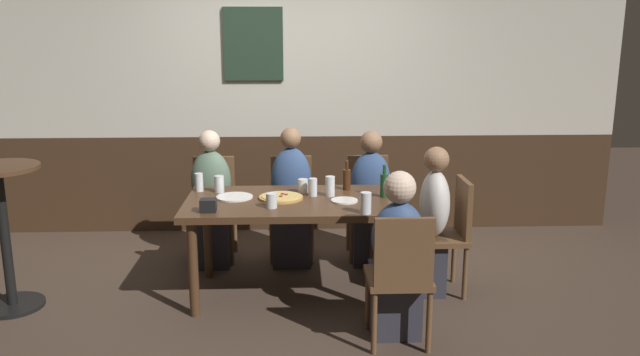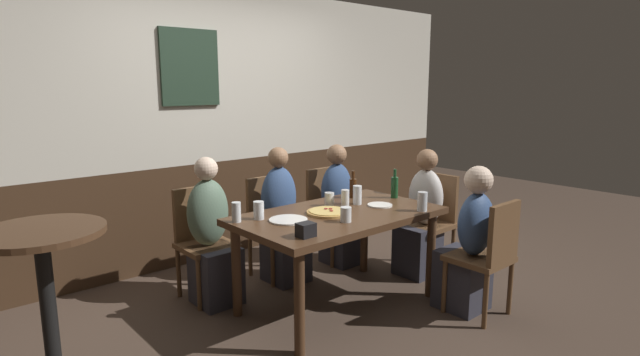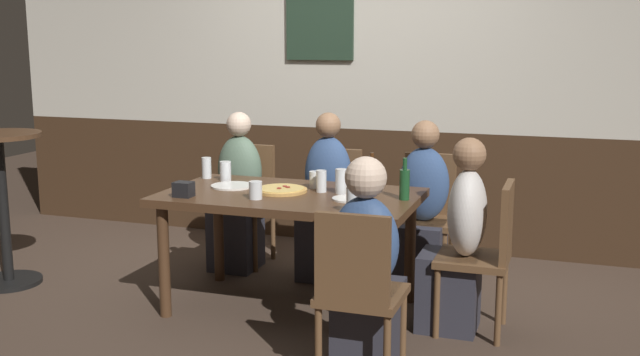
{
  "view_description": "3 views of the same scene",
  "coord_description": "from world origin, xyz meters",
  "px_view_note": "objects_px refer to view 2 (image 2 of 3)",
  "views": [
    {
      "loc": [
        0.04,
        -4.52,
        1.95
      ],
      "look_at": [
        0.22,
        -0.06,
        0.92
      ],
      "focal_mm": 35.49,
      "sensor_mm": 36.0,
      "label": 1
    },
    {
      "loc": [
        -2.5,
        -2.64,
        1.7
      ],
      "look_at": [
        -0.23,
        -0.06,
        1.04
      ],
      "focal_mm": 28.01,
      "sensor_mm": 36.0,
      "label": 2
    },
    {
      "loc": [
        1.62,
        -4.17,
        1.68
      ],
      "look_at": [
        0.16,
        0.09,
        0.83
      ],
      "focal_mm": 42.06,
      "sensor_mm": 36.0,
      "label": 3
    }
  ],
  "objects_px": {
    "plate_white_large": "(288,220)",
    "plate_white_small": "(380,205)",
    "person_left_far": "(212,243)",
    "beer_bottle_brown": "(353,187)",
    "chair_left_far": "(202,236)",
    "highball_clear": "(422,202)",
    "chair_head_east": "(433,217)",
    "pint_glass_amber": "(357,196)",
    "person_right_far": "(340,213)",
    "tumbler_water": "(259,211)",
    "chair_right_far": "(328,208)",
    "person_right_near": "(469,250)",
    "chair_mid_far": "(271,221)",
    "person_head_east": "(421,222)",
    "pizza": "(329,212)",
    "beer_glass_tall": "(346,216)",
    "dining_table": "(338,224)",
    "pint_glass_pale": "(329,200)",
    "beer_glass_half": "(345,199)",
    "person_mid_far": "(282,225)",
    "condiment_caddy": "(306,230)",
    "tumbler_short": "(236,214)",
    "chair_right_near": "(489,252)",
    "side_bar_table": "(50,318)"
  },
  "relations": [
    {
      "from": "chair_mid_far",
      "to": "pint_glass_amber",
      "type": "relative_size",
      "value": 5.78
    },
    {
      "from": "person_right_far",
      "to": "dining_table",
      "type": "bearing_deg",
      "value": -134.29
    },
    {
      "from": "highball_clear",
      "to": "plate_white_small",
      "type": "relative_size",
      "value": 0.75
    },
    {
      "from": "plate_white_large",
      "to": "person_mid_far",
      "type": "bearing_deg",
      "value": 56.36
    },
    {
      "from": "beer_glass_tall",
      "to": "tumbler_short",
      "type": "bearing_deg",
      "value": 139.14
    },
    {
      "from": "person_right_near",
      "to": "beer_bottle_brown",
      "type": "bearing_deg",
      "value": 103.93
    },
    {
      "from": "highball_clear",
      "to": "pint_glass_amber",
      "type": "xyz_separation_m",
      "value": [
        -0.22,
        0.48,
        0.0
      ]
    },
    {
      "from": "person_right_near",
      "to": "chair_mid_far",
      "type": "bearing_deg",
      "value": 113.61
    },
    {
      "from": "beer_glass_tall",
      "to": "beer_bottle_brown",
      "type": "distance_m",
      "value": 0.76
    },
    {
      "from": "pizza",
      "to": "highball_clear",
      "type": "distance_m",
      "value": 0.72
    },
    {
      "from": "chair_right_far",
      "to": "plate_white_small",
      "type": "height_order",
      "value": "chair_right_far"
    },
    {
      "from": "pint_glass_pale",
      "to": "person_right_near",
      "type": "bearing_deg",
      "value": -56.87
    },
    {
      "from": "chair_right_far",
      "to": "person_head_east",
      "type": "xyz_separation_m",
      "value": [
        0.35,
        -0.86,
        -0.02
      ]
    },
    {
      "from": "pint_glass_pale",
      "to": "beer_glass_tall",
      "type": "distance_m",
      "value": 0.48
    },
    {
      "from": "chair_mid_far",
      "to": "highball_clear",
      "type": "xyz_separation_m",
      "value": [
        0.52,
        -1.25,
        0.31
      ]
    },
    {
      "from": "highball_clear",
      "to": "condiment_caddy",
      "type": "bearing_deg",
      "value": 175.51
    },
    {
      "from": "chair_right_near",
      "to": "pint_glass_pale",
      "type": "distance_m",
      "value": 1.25
    },
    {
      "from": "chair_head_east",
      "to": "chair_left_far",
      "type": "height_order",
      "value": "same"
    },
    {
      "from": "tumbler_short",
      "to": "beer_bottle_brown",
      "type": "xyz_separation_m",
      "value": [
        1.15,
        -0.0,
        0.03
      ]
    },
    {
      "from": "highball_clear",
      "to": "chair_right_far",
      "type": "bearing_deg",
      "value": 82.34
    },
    {
      "from": "chair_head_east",
      "to": "plate_white_small",
      "type": "distance_m",
      "value": 0.84
    },
    {
      "from": "person_head_east",
      "to": "beer_glass_half",
      "type": "xyz_separation_m",
      "value": [
        -0.86,
        0.1,
        0.32
      ]
    },
    {
      "from": "chair_right_far",
      "to": "person_head_east",
      "type": "distance_m",
      "value": 0.93
    },
    {
      "from": "chair_left_far",
      "to": "highball_clear",
      "type": "distance_m",
      "value": 1.76
    },
    {
      "from": "pint_glass_pale",
      "to": "plate_white_small",
      "type": "distance_m",
      "value": 0.4
    },
    {
      "from": "person_mid_far",
      "to": "condiment_caddy",
      "type": "height_order",
      "value": "person_mid_far"
    },
    {
      "from": "chair_mid_far",
      "to": "pint_glass_amber",
      "type": "xyz_separation_m",
      "value": [
        0.3,
        -0.77,
        0.31
      ]
    },
    {
      "from": "person_right_near",
      "to": "beer_bottle_brown",
      "type": "distance_m",
      "value": 1.07
    },
    {
      "from": "person_mid_far",
      "to": "plate_white_small",
      "type": "height_order",
      "value": "person_mid_far"
    },
    {
      "from": "chair_mid_far",
      "to": "person_right_near",
      "type": "xyz_separation_m",
      "value": [
        0.68,
        -1.56,
        -0.02
      ]
    },
    {
      "from": "chair_head_east",
      "to": "pint_glass_amber",
      "type": "xyz_separation_m",
      "value": [
        -0.89,
        0.09,
        0.31
      ]
    },
    {
      "from": "person_head_east",
      "to": "pizza",
      "type": "relative_size",
      "value": 3.45
    },
    {
      "from": "highball_clear",
      "to": "chair_head_east",
      "type": "bearing_deg",
      "value": 29.58
    },
    {
      "from": "person_left_far",
      "to": "beer_bottle_brown",
      "type": "bearing_deg",
      "value": -20.39
    },
    {
      "from": "person_right_far",
      "to": "tumbler_water",
      "type": "height_order",
      "value": "person_right_far"
    },
    {
      "from": "person_right_far",
      "to": "tumbler_water",
      "type": "distance_m",
      "value": 1.35
    },
    {
      "from": "chair_head_east",
      "to": "pint_glass_amber",
      "type": "height_order",
      "value": "pint_glass_amber"
    },
    {
      "from": "person_mid_far",
      "to": "pint_glass_amber",
      "type": "relative_size",
      "value": 7.66
    },
    {
      "from": "person_left_far",
      "to": "beer_glass_half",
      "type": "distance_m",
      "value": 1.09
    },
    {
      "from": "plate_white_large",
      "to": "plate_white_small",
      "type": "distance_m",
      "value": 0.83
    },
    {
      "from": "tumbler_water",
      "to": "side_bar_table",
      "type": "relative_size",
      "value": 0.12
    },
    {
      "from": "side_bar_table",
      "to": "condiment_caddy",
      "type": "bearing_deg",
      "value": -4.81
    },
    {
      "from": "chair_left_far",
      "to": "plate_white_small",
      "type": "relative_size",
      "value": 4.47
    },
    {
      "from": "person_right_far",
      "to": "highball_clear",
      "type": "distance_m",
      "value": 1.15
    },
    {
      "from": "chair_right_near",
      "to": "plate_white_large",
      "type": "height_order",
      "value": "chair_right_near"
    },
    {
      "from": "tumbler_water",
      "to": "chair_head_east",
      "type": "bearing_deg",
      "value": -7.93
    },
    {
      "from": "condiment_caddy",
      "to": "chair_right_far",
      "type": "bearing_deg",
      "value": 42.99
    },
    {
      "from": "person_head_east",
      "to": "pint_glass_amber",
      "type": "relative_size",
      "value": 7.42
    },
    {
      "from": "person_head_east",
      "to": "plate_white_large",
      "type": "bearing_deg",
      "value": 177.21
    },
    {
      "from": "person_right_near",
      "to": "highball_clear",
      "type": "relative_size",
      "value": 7.54
    }
  ]
}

